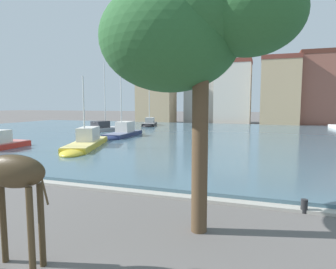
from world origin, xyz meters
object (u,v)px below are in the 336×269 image
(shade_tree, at_px, (192,31))
(sailboat_grey, at_px, (105,129))
(giraffe_statue, at_px, (8,175))
(mooring_bollard, at_px, (304,206))
(sailboat_navy, at_px, (122,133))
(sailboat_yellow, at_px, (85,144))
(sailboat_black, at_px, (149,124))

(shade_tree, bearing_deg, sailboat_grey, 125.46)
(giraffe_statue, relative_size, mooring_bollard, 8.98)
(sailboat_navy, relative_size, sailboat_grey, 0.98)
(sailboat_yellow, height_order, sailboat_black, sailboat_black)
(sailboat_black, bearing_deg, giraffe_statue, -72.26)
(sailboat_yellow, bearing_deg, shade_tree, -44.67)
(sailboat_yellow, bearing_deg, sailboat_navy, 96.49)
(sailboat_grey, xyz_separation_m, shade_tree, (18.72, -26.28, 5.53))
(sailboat_yellow, bearing_deg, mooring_bollard, -30.98)
(sailboat_navy, bearing_deg, sailboat_grey, 134.13)
(giraffe_statue, relative_size, sailboat_navy, 0.48)
(sailboat_black, bearing_deg, mooring_bollard, -59.67)
(sailboat_navy, xyz_separation_m, sailboat_yellow, (0.97, -8.50, -0.02))
(sailboat_navy, bearing_deg, mooring_bollard, -47.02)
(sailboat_navy, relative_size, shade_tree, 1.22)
(giraffe_statue, height_order, sailboat_yellow, sailboat_yellow)
(giraffe_statue, xyz_separation_m, sailboat_navy, (-9.64, 24.07, -1.67))
(sailboat_grey, distance_m, shade_tree, 32.74)
(sailboat_black, xyz_separation_m, mooring_bollard, (20.00, -34.18, -0.30))
(giraffe_statue, xyz_separation_m, mooring_bollard, (7.11, 6.09, -2.04))
(mooring_bollard, bearing_deg, sailboat_grey, 133.26)
(sailboat_yellow, height_order, shade_tree, shade_tree)
(giraffe_statue, distance_m, sailboat_grey, 33.52)
(shade_tree, bearing_deg, sailboat_black, 114.04)
(sailboat_yellow, bearing_deg, sailboat_black, 99.68)
(sailboat_grey, height_order, sailboat_black, sailboat_grey)
(shade_tree, bearing_deg, giraffe_statue, -134.71)
(giraffe_statue, xyz_separation_m, sailboat_black, (-12.88, 40.27, -1.74))
(sailboat_navy, distance_m, sailboat_black, 16.53)
(giraffe_statue, relative_size, sailboat_black, 0.64)
(sailboat_yellow, bearing_deg, giraffe_statue, -60.89)
(sailboat_navy, bearing_deg, shade_tree, -57.38)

